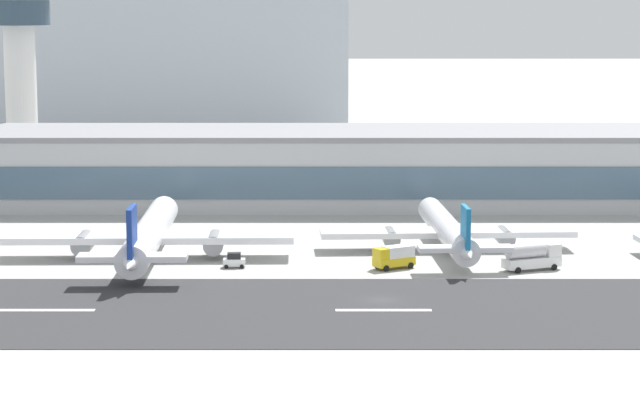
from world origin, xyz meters
The scene contains 12 objects.
ground_plane centered at (0.00, 0.00, 0.00)m, with size 1400.00×1400.00×0.00m, color #A8A8A3.
runway_strip centered at (0.00, -5.77, 0.04)m, with size 800.00×37.73×0.08m, color #2D2D30.
runway_centreline_dash_3 centered at (-41.99, -5.77, 0.09)m, with size 12.00×1.20×0.01m, color white.
runway_centreline_dash_4 centered at (0.04, -5.77, 0.09)m, with size 12.00×1.20×0.01m, color white.
terminal_building centered at (-11.20, 82.92, 7.00)m, with size 159.39×29.25×13.99m.
control_tower centered at (-70.55, 112.04, 25.22)m, with size 14.01×14.01×39.41m.
distant_hotel_block centered at (-51.05, 191.54, 22.57)m, with size 100.89×33.03×45.15m, color #A8B2BC.
airliner_navy_tail_gate_1 centered at (-33.52, 27.58, 3.48)m, with size 43.53×52.29×10.91m.
airliner_blue_tail_gate_2 centered at (11.87, 34.30, 3.04)m, with size 39.58×45.77×9.55m.
service_fuel_truck_0 centered at (22.47, 19.56, 2.03)m, with size 8.85×5.61×3.95m.
service_baggage_tug_1 centered at (-20.32, 21.35, 1.05)m, with size 3.25×1.97×2.20m.
service_box_truck_2 centered at (2.75, 20.63, 1.79)m, with size 6.39×5.09×3.25m.
Camera 1 is at (-7.90, -168.82, 38.52)m, focal length 75.29 mm.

